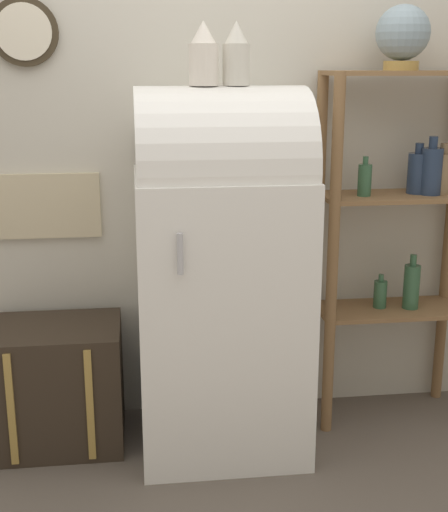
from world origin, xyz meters
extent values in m
plane|color=#60564C|center=(0.00, 0.00, 0.00)|extent=(12.00, 12.00, 0.00)
cube|color=beige|center=(0.00, 0.58, 1.35)|extent=(7.00, 0.05, 2.70)
cylinder|color=#382D1E|center=(-0.79, 0.54, 1.77)|extent=(0.28, 0.03, 0.28)
cylinder|color=beige|center=(-0.79, 0.52, 1.77)|extent=(0.23, 0.01, 0.23)
cube|color=#C6B793|center=(-0.76, 0.54, 1.03)|extent=(0.52, 0.02, 0.29)
cube|color=white|center=(0.00, 0.22, 0.60)|extent=(0.70, 0.66, 1.21)
cylinder|color=white|center=(0.00, 0.22, 1.24)|extent=(0.69, 0.63, 0.63)
cylinder|color=#B7B7BC|center=(-0.19, -0.13, 0.96)|extent=(0.02, 0.02, 0.16)
cube|color=#33281E|center=(-0.72, 0.29, 0.27)|extent=(0.58, 0.43, 0.55)
cube|color=#AD8942|center=(-0.88, 0.07, 0.27)|extent=(0.03, 0.01, 0.49)
cube|color=#AD8942|center=(-0.56, 0.07, 0.27)|extent=(0.03, 0.01, 0.49)
cylinder|color=olive|center=(0.49, 0.24, 0.81)|extent=(0.05, 0.05, 1.61)
cylinder|color=olive|center=(0.49, 0.51, 0.81)|extent=(0.05, 0.05, 1.61)
cylinder|color=olive|center=(1.14, 0.51, 0.81)|extent=(0.05, 0.05, 1.61)
cube|color=olive|center=(0.82, 0.37, 0.53)|extent=(0.68, 0.29, 0.02)
cube|color=olive|center=(0.82, 0.37, 1.07)|extent=(0.68, 0.29, 0.02)
cube|color=olive|center=(0.82, 0.37, 1.60)|extent=(0.68, 0.29, 0.02)
cylinder|color=#335B3D|center=(0.91, 0.36, 0.64)|extent=(0.07, 0.07, 0.21)
cylinder|color=#335B3D|center=(0.91, 0.36, 0.77)|extent=(0.03, 0.03, 0.05)
cylinder|color=#7F6647|center=(1.02, 0.36, 1.17)|extent=(0.10, 0.10, 0.18)
cylinder|color=#7F6647|center=(1.02, 0.36, 1.28)|extent=(0.04, 0.04, 0.05)
cylinder|color=#23334C|center=(0.91, 0.38, 1.17)|extent=(0.09, 0.09, 0.18)
cylinder|color=#23334C|center=(0.91, 0.38, 1.28)|extent=(0.04, 0.04, 0.05)
cylinder|color=#335B3D|center=(0.66, 0.35, 1.14)|extent=(0.06, 0.06, 0.14)
cylinder|color=#335B3D|center=(0.66, 0.35, 1.23)|extent=(0.02, 0.02, 0.03)
cylinder|color=#335B3D|center=(0.77, 0.38, 0.60)|extent=(0.06, 0.06, 0.13)
cylinder|color=#335B3D|center=(0.77, 0.38, 0.68)|extent=(0.02, 0.02, 0.03)
cylinder|color=#23334C|center=(0.96, 0.35, 1.18)|extent=(0.10, 0.10, 0.21)
cylinder|color=#23334C|center=(0.96, 0.35, 1.31)|extent=(0.04, 0.04, 0.05)
cylinder|color=#AD8942|center=(0.79, 0.36, 1.63)|extent=(0.15, 0.15, 0.04)
sphere|color=#7F939E|center=(0.79, 0.36, 1.77)|extent=(0.23, 0.23, 0.23)
cylinder|color=silver|center=(-0.07, 0.21, 1.64)|extent=(0.12, 0.12, 0.16)
cone|color=silver|center=(-0.07, 0.21, 1.76)|extent=(0.10, 0.10, 0.09)
cylinder|color=beige|center=(0.06, 0.23, 1.64)|extent=(0.11, 0.11, 0.16)
cone|color=beige|center=(0.06, 0.23, 1.76)|extent=(0.09, 0.09, 0.09)
camera|label=1|loc=(-0.35, -2.66, 1.64)|focal=50.00mm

